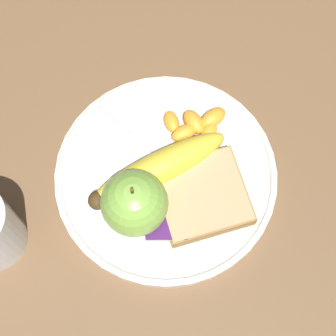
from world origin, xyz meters
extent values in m
plane|color=brown|center=(0.00, 0.00, 0.00)|extent=(3.00, 3.00, 0.00)
cylinder|color=silver|center=(0.00, 0.00, 0.01)|extent=(0.26, 0.26, 0.01)
torus|color=silver|center=(0.00, 0.00, 0.01)|extent=(0.26, 0.26, 0.01)
sphere|color=#84BC47|center=(0.03, 0.05, 0.05)|extent=(0.07, 0.07, 0.07)
cylinder|color=brown|center=(0.03, 0.05, 0.09)|extent=(0.00, 0.00, 0.01)
ellipsoid|color=yellow|center=(0.01, 0.00, 0.03)|extent=(0.17, 0.11, 0.04)
sphere|color=#473319|center=(0.08, 0.04, 0.03)|extent=(0.02, 0.02, 0.02)
cube|color=olive|center=(-0.04, 0.03, 0.02)|extent=(0.12, 0.12, 0.02)
cube|color=tan|center=(-0.04, 0.03, 0.02)|extent=(0.12, 0.11, 0.02)
cube|color=silver|center=(0.03, -0.05, 0.01)|extent=(0.11, 0.10, 0.00)
cube|color=silver|center=(-0.05, 0.02, 0.01)|extent=(0.06, 0.06, 0.00)
cube|color=white|center=(0.00, 0.06, 0.02)|extent=(0.04, 0.04, 0.02)
cube|color=#4C1E60|center=(0.00, 0.06, 0.03)|extent=(0.05, 0.04, 0.00)
ellipsoid|color=#F9A32D|center=(-0.05, -0.05, 0.02)|extent=(0.03, 0.03, 0.02)
ellipsoid|color=#F9A32D|center=(-0.06, -0.07, 0.02)|extent=(0.04, 0.04, 0.02)
ellipsoid|color=#F9A32D|center=(-0.02, -0.05, 0.02)|extent=(0.04, 0.03, 0.02)
ellipsoid|color=#F9A32D|center=(-0.02, -0.01, 0.02)|extent=(0.03, 0.03, 0.02)
ellipsoid|color=#F9A32D|center=(-0.03, -0.03, 0.02)|extent=(0.03, 0.04, 0.02)
ellipsoid|color=#F9A32D|center=(-0.03, -0.06, 0.02)|extent=(0.03, 0.04, 0.02)
ellipsoid|color=#F9A32D|center=(-0.07, -0.01, 0.02)|extent=(0.03, 0.03, 0.01)
ellipsoid|color=#F9A32D|center=(-0.04, 0.00, 0.02)|extent=(0.04, 0.03, 0.02)
ellipsoid|color=#F9A32D|center=(-0.01, -0.06, 0.02)|extent=(0.02, 0.03, 0.02)
camera|label=1|loc=(0.00, 0.23, 0.63)|focal=60.00mm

